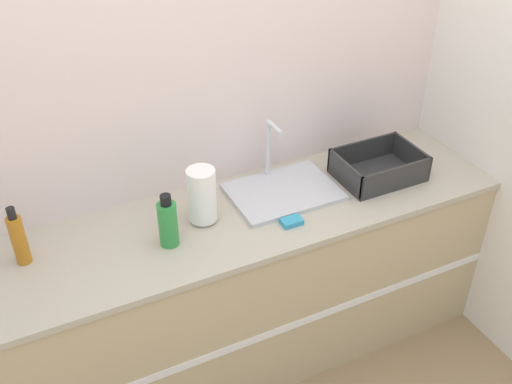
# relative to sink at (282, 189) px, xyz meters

# --- Properties ---
(wall_back) EXTENTS (4.94, 0.06, 2.60)m
(wall_back) POSITION_rel_sink_xyz_m (-0.31, 0.26, 0.40)
(wall_back) COLOR silver
(wall_back) RESTS_ON ground_plane
(wall_right) EXTENTS (0.06, 2.60, 2.60)m
(wall_right) POSITION_rel_sink_xyz_m (0.99, -0.07, 0.40)
(wall_right) COLOR silver
(wall_right) RESTS_ON ground_plane
(counter_cabinet) EXTENTS (2.56, 0.62, 0.88)m
(counter_cabinet) POSITION_rel_sink_xyz_m (-0.31, -0.07, -0.46)
(counter_cabinet) COLOR tan
(counter_cabinet) RESTS_ON ground_plane
(sink) EXTENTS (0.48, 0.35, 0.31)m
(sink) POSITION_rel_sink_xyz_m (0.00, 0.00, 0.00)
(sink) COLOR silver
(sink) RESTS_ON counter_cabinet
(paper_towel_roll) EXTENTS (0.12, 0.12, 0.25)m
(paper_towel_roll) POSITION_rel_sink_xyz_m (-0.40, -0.03, 0.11)
(paper_towel_roll) COLOR #4C4C51
(paper_towel_roll) RESTS_ON counter_cabinet
(dish_rack) EXTENTS (0.39, 0.28, 0.13)m
(dish_rack) POSITION_rel_sink_xyz_m (0.47, -0.08, 0.02)
(dish_rack) COLOR #2D2D2D
(dish_rack) RESTS_ON counter_cabinet
(bottle_green) EXTENTS (0.08, 0.08, 0.24)m
(bottle_green) POSITION_rel_sink_xyz_m (-0.58, -0.12, 0.08)
(bottle_green) COLOR #2D8C3D
(bottle_green) RESTS_ON counter_cabinet
(bottle_amber) EXTENTS (0.06, 0.06, 0.26)m
(bottle_amber) POSITION_rel_sink_xyz_m (-1.13, 0.02, 0.09)
(bottle_amber) COLOR #B26B19
(bottle_amber) RESTS_ON counter_cabinet
(sponge) EXTENTS (0.09, 0.06, 0.02)m
(sponge) POSITION_rel_sink_xyz_m (-0.07, -0.22, -0.01)
(sponge) COLOR #3399BF
(sponge) RESTS_ON counter_cabinet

